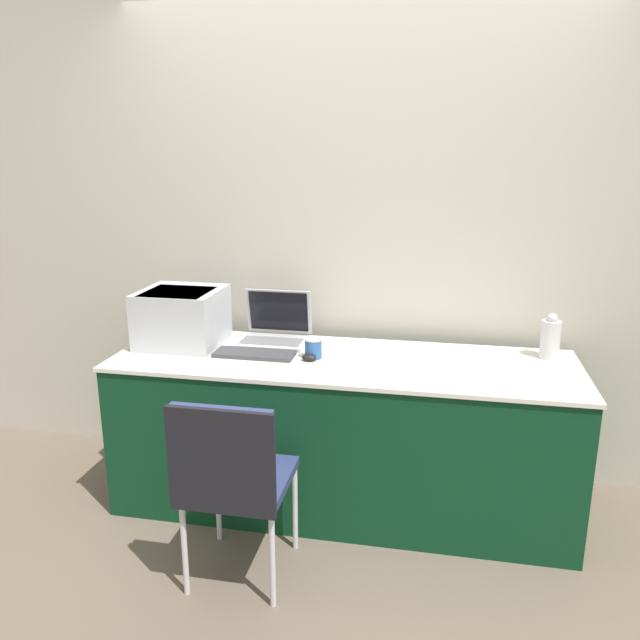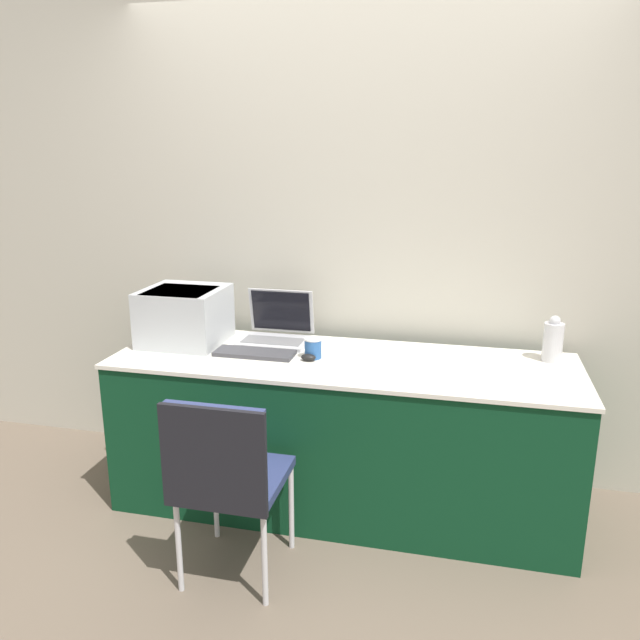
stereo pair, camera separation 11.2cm
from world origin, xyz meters
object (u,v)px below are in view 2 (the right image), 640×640
object	(u,v)px
external_keyboard	(255,353)
laptop_left	(276,330)
printer	(184,314)
metal_pitcher	(553,341)
mouse	(308,357)
chair	(225,470)
coffee_cup	(313,348)

from	to	relation	value
external_keyboard	laptop_left	bearing A→B (deg)	82.81
printer	metal_pitcher	size ratio (longest dim) A/B	1.78
printer	laptop_left	bearing A→B (deg)	17.38
laptop_left	mouse	world-z (taller)	laptop_left
laptop_left	mouse	size ratio (longest dim) A/B	4.94
printer	mouse	world-z (taller)	printer
printer	chair	bearing A→B (deg)	-56.63
external_keyboard	chair	distance (m)	0.74
mouse	metal_pitcher	bearing A→B (deg)	13.27
external_keyboard	coffee_cup	bearing A→B (deg)	4.94
mouse	metal_pitcher	world-z (taller)	metal_pitcher
printer	metal_pitcher	bearing A→B (deg)	4.02
mouse	printer	bearing A→B (deg)	168.86
laptop_left	external_keyboard	distance (m)	0.27
laptop_left	mouse	xyz separation A→B (m)	(0.25, -0.28, -0.04)
metal_pitcher	chair	distance (m)	1.65
external_keyboard	coffee_cup	distance (m)	0.30
laptop_left	chair	bearing A→B (deg)	-85.43
printer	mouse	distance (m)	0.73
metal_pitcher	mouse	bearing A→B (deg)	-166.73
laptop_left	chair	size ratio (longest dim) A/B	0.42
mouse	metal_pitcher	size ratio (longest dim) A/B	0.32
coffee_cup	mouse	world-z (taller)	coffee_cup
external_keyboard	coffee_cup	world-z (taller)	coffee_cup
external_keyboard	metal_pitcher	world-z (taller)	metal_pitcher
laptop_left	metal_pitcher	world-z (taller)	laptop_left
laptop_left	coffee_cup	world-z (taller)	laptop_left
printer	laptop_left	xyz separation A→B (m)	(0.46, 0.14, -0.10)
printer	metal_pitcher	distance (m)	1.84
chair	printer	bearing A→B (deg)	123.37
external_keyboard	mouse	world-z (taller)	mouse
metal_pitcher	chair	size ratio (longest dim) A/B	0.27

